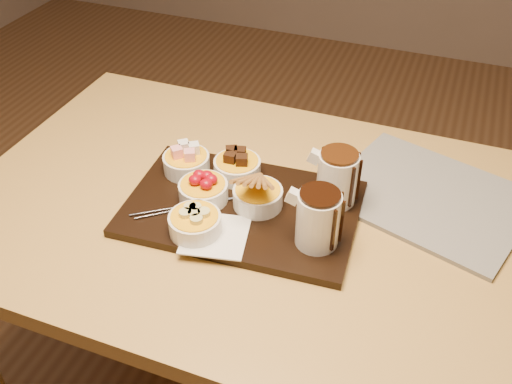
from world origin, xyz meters
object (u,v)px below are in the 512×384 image
(dining_table, at_px, (252,240))
(newspaper, at_px, (429,197))
(serving_board, at_px, (242,208))
(bowl_strawberries, at_px, (203,192))
(pitcher_dark_chocolate, at_px, (318,220))
(pitcher_milk_chocolate, at_px, (337,179))

(dining_table, xyz_separation_m, newspaper, (0.34, 0.15, 0.10))
(serving_board, xyz_separation_m, bowl_strawberries, (-0.08, -0.01, 0.03))
(newspaper, bearing_deg, serving_board, -135.55)
(pitcher_dark_chocolate, height_order, pitcher_milk_chocolate, same)
(dining_table, relative_size, pitcher_milk_chocolate, 10.92)
(bowl_strawberries, bearing_deg, pitcher_milk_chocolate, 20.10)
(pitcher_dark_chocolate, xyz_separation_m, pitcher_milk_chocolate, (0.00, 0.13, 0.00))
(pitcher_dark_chocolate, height_order, newspaper, pitcher_dark_chocolate)
(serving_board, height_order, pitcher_dark_chocolate, pitcher_dark_chocolate)
(pitcher_dark_chocolate, distance_m, pitcher_milk_chocolate, 0.13)
(pitcher_milk_chocolate, bearing_deg, dining_table, -164.53)
(pitcher_dark_chocolate, bearing_deg, dining_table, 151.03)
(serving_board, bearing_deg, dining_table, 64.68)
(serving_board, bearing_deg, newspaper, 23.32)
(pitcher_dark_chocolate, bearing_deg, serving_board, 160.02)
(serving_board, distance_m, pitcher_dark_chocolate, 0.19)
(pitcher_milk_chocolate, xyz_separation_m, newspaper, (0.18, 0.10, -0.07))
(dining_table, distance_m, serving_board, 0.11)
(bowl_strawberries, xyz_separation_m, newspaper, (0.43, 0.19, -0.03))
(pitcher_milk_chocolate, bearing_deg, newspaper, 24.73)
(serving_board, bearing_deg, pitcher_dark_chocolate, -19.98)
(dining_table, xyz_separation_m, pitcher_dark_chocolate, (0.16, -0.07, 0.17))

